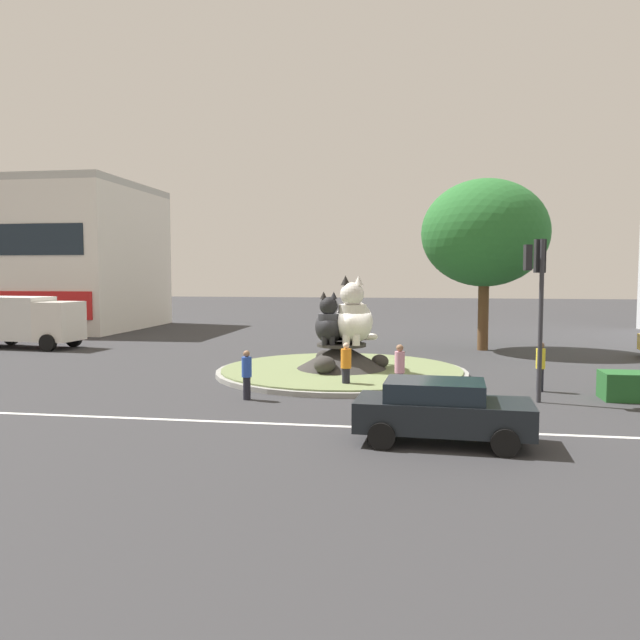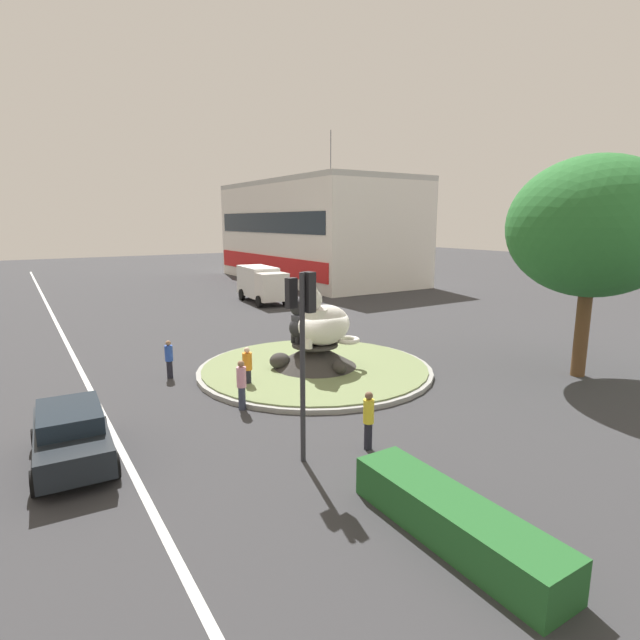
% 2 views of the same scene
% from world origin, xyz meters
% --- Properties ---
extents(ground_plane, '(160.00, 160.00, 0.00)m').
position_xyz_m(ground_plane, '(0.00, 0.00, 0.00)').
color(ground_plane, '#333335').
extents(lane_centreline, '(112.00, 0.20, 0.01)m').
position_xyz_m(lane_centreline, '(0.00, -8.66, 0.00)').
color(lane_centreline, silver).
rests_on(lane_centreline, ground).
extents(roundabout_island, '(10.10, 10.10, 1.25)m').
position_xyz_m(roundabout_island, '(-0.00, -0.01, 0.36)').
color(roundabout_island, gray).
rests_on(roundabout_island, ground).
extents(cat_statue_black, '(1.29, 2.10, 2.10)m').
position_xyz_m(cat_statue_black, '(-0.47, -0.15, 2.02)').
color(cat_statue_black, black).
rests_on(cat_statue_black, roundabout_island).
extents(cat_statue_white, '(1.81, 2.79, 2.74)m').
position_xyz_m(cat_statue_white, '(0.49, 0.04, 2.25)').
color(cat_statue_white, silver).
rests_on(cat_statue_white, roundabout_island).
extents(traffic_light_mast, '(0.71, 0.61, 5.14)m').
position_xyz_m(traffic_light_mast, '(6.77, -4.48, 3.76)').
color(traffic_light_mast, '#2D2D33').
rests_on(traffic_light_mast, ground).
extents(broadleaf_tree_behind_island, '(6.61, 6.61, 9.00)m').
position_xyz_m(broadleaf_tree_behind_island, '(6.40, 9.10, 6.17)').
color(broadleaf_tree_behind_island, brown).
rests_on(broadleaf_tree_behind_island, ground).
extents(pedestrian_yellow_shirt, '(0.31, 0.31, 1.72)m').
position_xyz_m(pedestrian_yellow_shirt, '(7.25, -2.64, 0.93)').
color(pedestrian_yellow_shirt, black).
rests_on(pedestrian_yellow_shirt, ground).
extents(pedestrian_orange_shirt, '(0.37, 0.37, 1.66)m').
position_xyz_m(pedestrian_orange_shirt, '(0.60, -3.42, 0.87)').
color(pedestrian_orange_shirt, black).
rests_on(pedestrian_orange_shirt, ground).
extents(pedestrian_pink_shirt, '(0.33, 0.33, 1.75)m').
position_xyz_m(pedestrian_pink_shirt, '(2.49, -4.47, 0.94)').
color(pedestrian_pink_shirt, '#33384C').
rests_on(pedestrian_pink_shirt, ground).
extents(pedestrian_blue_shirt, '(0.32, 0.32, 1.60)m').
position_xyz_m(pedestrian_blue_shirt, '(-2.36, -5.62, 0.85)').
color(pedestrian_blue_shirt, black).
rests_on(pedestrian_blue_shirt, ground).
extents(hatchback_near_shophouse, '(4.25, 2.15, 1.51)m').
position_xyz_m(hatchback_near_shophouse, '(3.68, -9.88, 0.80)').
color(hatchback_near_shophouse, black).
rests_on(hatchback_near_shophouse, ground).
extents(delivery_box_truck, '(6.34, 2.87, 2.80)m').
position_xyz_m(delivery_box_truck, '(-18.27, 6.14, 1.55)').
color(delivery_box_truck, silver).
rests_on(delivery_box_truck, ground).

